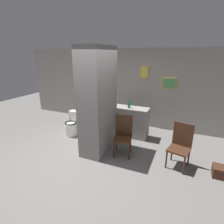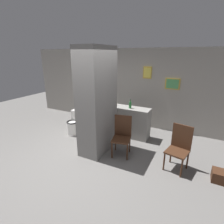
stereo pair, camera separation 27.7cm
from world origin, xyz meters
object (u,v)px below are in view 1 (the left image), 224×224
object	(u,v)px
chair_by_doorway	(180,144)
bottle_tall	(129,104)
toilet	(72,125)
bicycle	(98,122)
chair_near_pillar	(123,134)

from	to	relation	value
chair_by_doorway	bottle_tall	bearing A→B (deg)	160.54
toilet	chair_by_doorway	xyz separation A→B (m)	(3.17, -0.37, 0.22)
toilet	bottle_tall	bearing A→B (deg)	19.38
chair_by_doorway	bicycle	xyz separation A→B (m)	(-2.47, 0.79, -0.16)
chair_near_pillar	bottle_tall	xyz separation A→B (m)	(-0.19, 0.97, 0.49)
bicycle	bottle_tall	xyz separation A→B (m)	(0.95, 0.16, 0.64)
chair_by_doorway	bicycle	bearing A→B (deg)	174.69
bottle_tall	chair_near_pillar	bearing A→B (deg)	-79.15
chair_by_doorway	bicycle	world-z (taller)	chair_by_doorway
toilet	bicycle	bearing A→B (deg)	31.30
chair_near_pillar	bicycle	bearing A→B (deg)	131.59
chair_near_pillar	chair_by_doorway	world-z (taller)	same
chair_near_pillar	chair_by_doorway	xyz separation A→B (m)	(1.34, 0.02, 0.00)
toilet	chair_near_pillar	size ratio (longest dim) A/B	0.72
bicycle	bottle_tall	distance (m)	1.16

